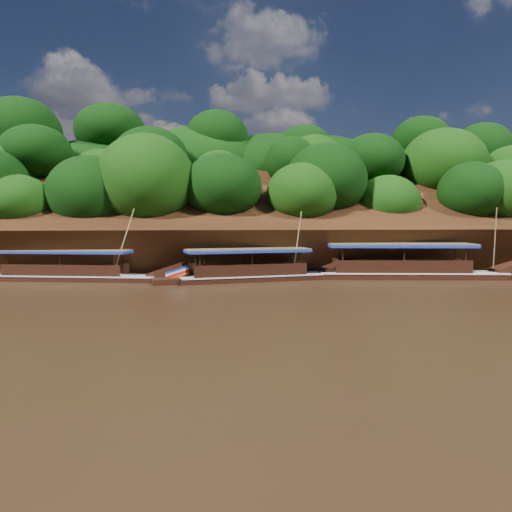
{
  "coord_description": "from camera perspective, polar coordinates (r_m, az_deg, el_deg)",
  "views": [
    {
      "loc": [
        -6.63,
        -29.37,
        4.54
      ],
      "look_at": [
        -2.18,
        7.0,
        1.85
      ],
      "focal_mm": 35.0,
      "sensor_mm": 36.0,
      "label": 1
    }
  ],
  "objects": [
    {
      "name": "reeds",
      "position": [
        39.35,
        -1.31,
        -1.12
      ],
      "size": [
        49.91,
        2.45,
        2.28
      ],
      "color": "#33681A",
      "rests_on": "ground"
    },
    {
      "name": "ground",
      "position": [
        30.45,
        5.69,
        -4.39
      ],
      "size": [
        160.0,
        160.0,
        0.0
      ],
      "primitive_type": "plane",
      "color": "black",
      "rests_on": "ground"
    },
    {
      "name": "boat_0",
      "position": [
        40.46,
        18.51,
        -1.59
      ],
      "size": [
        16.78,
        4.72,
        5.9
      ],
      "rotation": [
        0.0,
        0.0,
        -0.15
      ],
      "color": "black",
      "rests_on": "ground"
    },
    {
      "name": "boat_1",
      "position": [
        37.18,
        1.23,
        -1.97
      ],
      "size": [
        13.93,
        4.44,
        5.57
      ],
      "rotation": [
        0.0,
        0.0,
        0.18
      ],
      "color": "black",
      "rests_on": "ground"
    },
    {
      "name": "riverbank",
      "position": [
        52.58,
        0.27,
        1.31
      ],
      "size": [
        120.0,
        30.06,
        19.4
      ],
      "color": "black",
      "rests_on": "ground"
    },
    {
      "name": "boat_2",
      "position": [
        38.97,
        -18.85,
        -1.94
      ],
      "size": [
        14.68,
        4.93,
        5.76
      ],
      "rotation": [
        0.0,
        0.0,
        -0.21
      ],
      "color": "black",
      "rests_on": "ground"
    }
  ]
}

